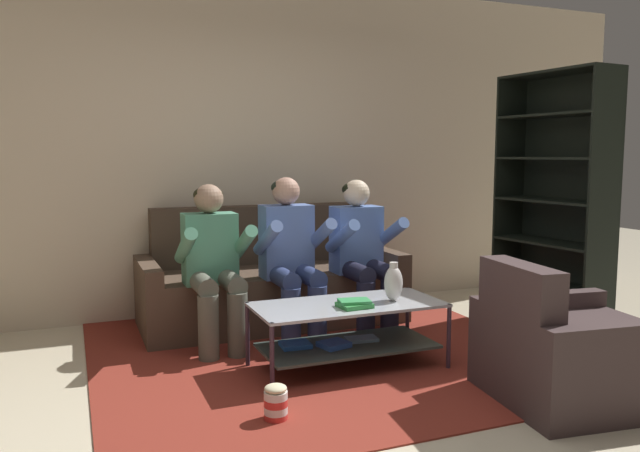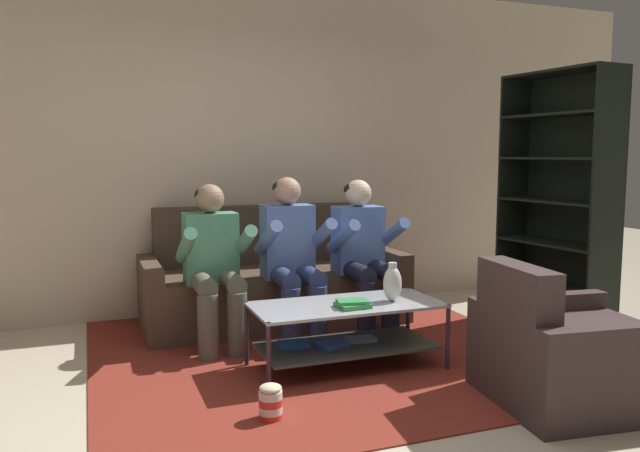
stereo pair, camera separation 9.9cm
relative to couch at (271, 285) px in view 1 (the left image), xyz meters
The scene contains 13 objects.
ground 1.98m from the couch, 96.84° to the right, with size 16.80×16.80×0.00m, color beige.
back_partition 1.28m from the couch, 114.00° to the left, with size 8.40×0.12×2.90m, color beige.
couch is the anchor object (origin of this frame).
person_seated_left 0.86m from the couch, 138.13° to the right, with size 0.50×0.58×1.17m.
person_seated_middle 0.63m from the couch, 90.00° to the right, with size 0.50×0.58×1.21m.
person_seated_right 0.86m from the couch, 41.79° to the right, with size 0.50×0.58×1.19m.
coffee_table 1.28m from the couch, 85.22° to the right, with size 1.22×0.56×0.43m.
area_rug 0.83m from the couch, 85.58° to the right, with size 3.04×3.22×0.01m.
vase 1.41m from the couch, 72.28° to the right, with size 0.12×0.12×0.26m.
book_stack 1.40m from the couch, 85.31° to the right, with size 0.22×0.18×0.05m.
bookshelf 2.36m from the couch, 22.75° to the right, with size 0.44×1.00×2.03m.
armchair 2.47m from the couch, 64.53° to the right, with size 0.99×0.92×0.80m.
popcorn_tub 1.97m from the couch, 106.69° to the right, with size 0.12×0.12×0.20m.
Camera 1 is at (-1.28, -2.92, 1.39)m, focal length 35.00 mm.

